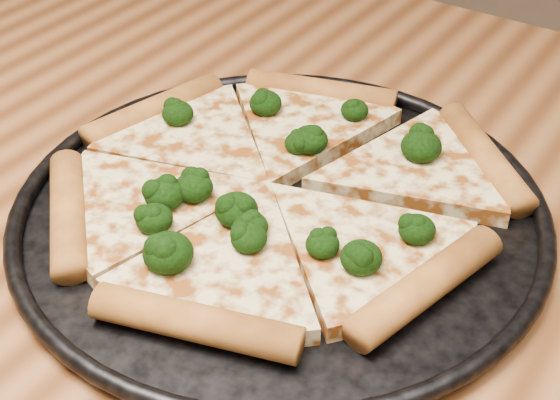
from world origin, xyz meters
The scene contains 4 objects.
dining_table centered at (0.00, 0.00, 0.66)m, with size 1.20×0.90×0.75m.
pizza_pan centered at (0.01, 0.05, 0.76)m, with size 0.37×0.37×0.02m.
pizza centered at (-0.01, 0.06, 0.77)m, with size 0.33×0.33×0.02m.
broccoli_florets centered at (0.00, 0.05, 0.78)m, with size 0.24×0.24×0.02m.
Camera 1 is at (0.25, -0.31, 1.10)m, focal length 52.00 mm.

